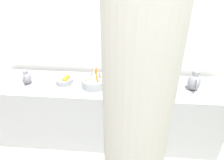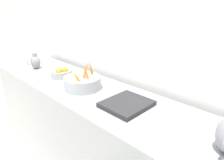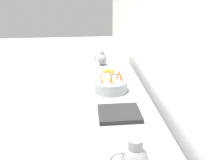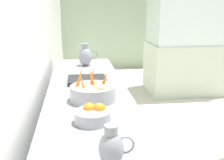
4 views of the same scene
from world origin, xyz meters
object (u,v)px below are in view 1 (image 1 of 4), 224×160
object	(u,v)px
metal_pitcher_tall	(194,81)
metal_pitcher_short	(26,78)
vegetable_colander	(94,81)
orange_bowl	(65,80)
support_column	(134,156)

from	to	relation	value
metal_pitcher_tall	metal_pitcher_short	size ratio (longest dim) A/B	1.35
vegetable_colander	orange_bowl	size ratio (longest dim) A/B	1.53
vegetable_colander	orange_bowl	world-z (taller)	vegetable_colander
vegetable_colander	metal_pitcher_tall	xyz separation A→B (m)	(-0.00, 1.21, 0.05)
metal_pitcher_short	metal_pitcher_tall	bearing A→B (deg)	90.71
metal_pitcher_tall	support_column	size ratio (longest dim) A/B	0.08
orange_bowl	support_column	bearing A→B (deg)	27.64
metal_pitcher_tall	support_column	xyz separation A→B (m)	(1.56, -0.77, 0.50)
metal_pitcher_tall	metal_pitcher_short	bearing A→B (deg)	-89.29
metal_pitcher_short	vegetable_colander	bearing A→B (deg)	91.44
vegetable_colander	metal_pitcher_tall	distance (m)	1.21
metal_pitcher_tall	orange_bowl	bearing A→B (deg)	-90.82
support_column	vegetable_colander	bearing A→B (deg)	-164.21
orange_bowl	metal_pitcher_tall	bearing A→B (deg)	89.18
vegetable_colander	support_column	xyz separation A→B (m)	(1.56, 0.44, 0.55)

